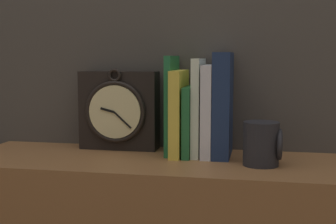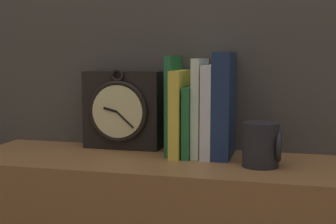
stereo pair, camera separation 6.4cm
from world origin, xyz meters
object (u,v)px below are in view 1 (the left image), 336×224
(book_slot0_green, at_px, (172,105))
(book_slot5_navy, at_px, (223,105))
(book_slot2_green, at_px, (190,121))
(book_slot4_white, at_px, (209,110))
(clock, at_px, (119,110))
(book_slot1_yellow, at_px, (179,113))
(mug, at_px, (263,144))
(book_slot3_white, at_px, (198,107))

(book_slot0_green, bearing_deg, book_slot5_navy, -3.10)
(book_slot2_green, relative_size, book_slot4_white, 0.77)
(book_slot0_green, bearing_deg, book_slot4_white, -4.30)
(clock, xyz_separation_m, book_slot2_green, (0.20, -0.04, -0.02))
(book_slot2_green, bearing_deg, book_slot1_yellow, -172.80)
(clock, bearing_deg, book_slot2_green, -10.50)
(book_slot1_yellow, distance_m, book_slot4_white, 0.08)
(book_slot2_green, height_order, book_slot5_navy, book_slot5_navy)
(book_slot4_white, distance_m, book_slot5_navy, 0.04)
(mug, bearing_deg, book_slot5_navy, 138.03)
(book_slot0_green, relative_size, book_slot3_white, 1.03)
(clock, relative_size, book_slot1_yellow, 1.02)
(book_slot3_white, distance_m, book_slot5_navy, 0.06)
(book_slot0_green, relative_size, book_slot2_green, 1.43)
(book_slot0_green, distance_m, book_slot3_white, 0.07)
(book_slot2_green, distance_m, book_slot5_navy, 0.09)
(book_slot4_white, bearing_deg, mug, -33.54)
(book_slot4_white, height_order, book_slot5_navy, book_slot5_navy)
(book_slot3_white, xyz_separation_m, mug, (0.16, -0.09, -0.07))
(book_slot1_yellow, bearing_deg, book_slot2_green, 7.20)
(book_slot2_green, bearing_deg, mug, -25.74)
(book_slot1_yellow, bearing_deg, book_slot5_navy, 2.40)
(clock, relative_size, book_slot5_navy, 0.84)
(book_slot3_white, height_order, book_slot5_navy, book_slot5_navy)
(book_slot1_yellow, bearing_deg, mug, -21.96)
(book_slot0_green, relative_size, book_slot1_yellow, 1.17)
(clock, xyz_separation_m, book_slot5_navy, (0.28, -0.04, 0.02))
(clock, bearing_deg, book_slot0_green, -10.72)
(book_slot0_green, relative_size, mug, 2.49)
(book_slot2_green, bearing_deg, book_slot0_green, 170.19)
(book_slot0_green, bearing_deg, mug, -22.66)
(book_slot1_yellow, relative_size, book_slot4_white, 0.94)
(clock, xyz_separation_m, book_slot1_yellow, (0.17, -0.04, 0.00))
(book_slot4_white, bearing_deg, clock, 171.75)
(book_slot2_green, height_order, book_slot3_white, book_slot3_white)
(book_slot4_white, bearing_deg, book_slot5_navy, 0.19)
(book_slot3_white, bearing_deg, book_slot2_green, -166.99)
(book_slot0_green, height_order, mug, book_slot0_green)
(clock, height_order, book_slot2_green, clock)
(book_slot2_green, height_order, mug, book_slot2_green)
(book_slot3_white, bearing_deg, book_slot0_green, 177.10)
(book_slot3_white, height_order, mug, book_slot3_white)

